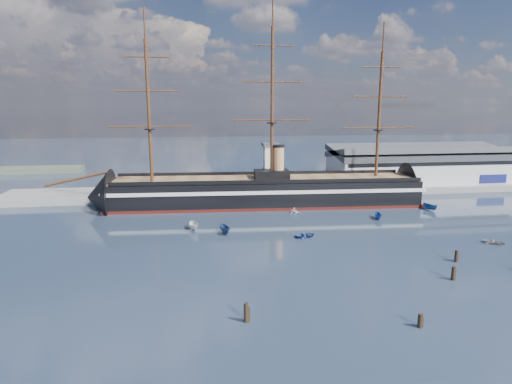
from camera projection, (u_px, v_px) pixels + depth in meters
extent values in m
plane|color=#1C283C|center=(282.00, 223.00, 106.48)|extent=(600.00, 600.00, 0.00)
cube|color=slate|center=(289.00, 193.00, 142.81)|extent=(180.00, 18.00, 2.00)
cube|color=#B7BABC|center=(419.00, 167.00, 152.14)|extent=(62.00, 20.00, 10.00)
cube|color=#3F4247|center=(420.00, 152.00, 151.03)|extent=(63.00, 21.00, 2.00)
cube|color=silver|center=(270.00, 168.00, 137.11)|extent=(4.00, 4.00, 14.00)
cube|color=#3F4247|center=(270.00, 144.00, 135.62)|extent=(5.00, 5.00, 1.00)
cube|color=black|center=(265.00, 191.00, 124.94)|extent=(88.77, 20.96, 7.00)
cube|color=silver|center=(265.00, 187.00, 124.70)|extent=(90.78, 21.31, 1.00)
cube|color=#41120D|center=(265.00, 203.00, 125.67)|extent=(90.77, 21.27, 0.90)
cone|color=black|center=(99.00, 197.00, 118.37)|extent=(14.87, 16.45, 15.68)
cone|color=black|center=(413.00, 188.00, 131.63)|extent=(11.87, 16.28, 15.68)
cube|color=brown|center=(265.00, 179.00, 124.23)|extent=(88.69, 19.68, 0.40)
cube|color=black|center=(272.00, 174.00, 124.23)|extent=(10.32, 6.56, 2.50)
cylinder|color=tan|center=(278.00, 162.00, 123.82)|extent=(3.20, 3.20, 9.00)
cylinder|color=#381E0F|center=(77.00, 179.00, 116.53)|extent=(17.76, 1.70, 4.43)
cylinder|color=#381E0F|center=(149.00, 112.00, 115.84)|extent=(0.90, 0.90, 38.00)
cylinder|color=#381E0F|center=(272.00, 105.00, 120.29)|extent=(0.90, 0.90, 42.00)
cylinder|color=#381E0F|center=(379.00, 115.00, 125.45)|extent=(0.90, 0.90, 36.00)
imported|color=silver|center=(194.00, 230.00, 99.82)|extent=(6.27, 2.90, 2.42)
imported|color=navy|center=(305.00, 237.00, 94.68)|extent=(1.72, 3.07, 1.35)
imported|color=navy|center=(378.00, 219.00, 109.71)|extent=(5.16, 2.90, 1.95)
imported|color=white|center=(295.00, 214.00, 114.98)|extent=(5.66, 3.87, 1.91)
imported|color=gray|center=(494.00, 244.00, 90.07)|extent=(2.52, 2.63, 1.21)
imported|color=navy|center=(430.00, 210.00, 119.36)|extent=(5.86, 3.83, 2.20)
imported|color=navy|center=(225.00, 233.00, 97.45)|extent=(5.96, 3.31, 2.25)
cylinder|color=black|center=(246.00, 322.00, 57.60)|extent=(0.64, 0.64, 3.44)
cylinder|color=black|center=(420.00, 327.00, 56.23)|extent=(0.64, 0.64, 2.59)
cylinder|color=black|center=(453.00, 280.00, 71.47)|extent=(0.64, 0.64, 3.08)
cylinder|color=black|center=(456.00, 262.00, 79.84)|extent=(0.64, 0.64, 2.94)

